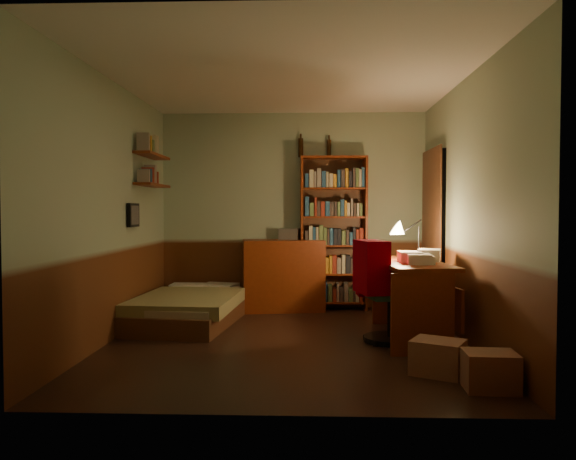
{
  "coord_description": "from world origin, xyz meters",
  "views": [
    {
      "loc": [
        0.22,
        -5.5,
        1.3
      ],
      "look_at": [
        0.0,
        0.25,
        1.1
      ],
      "focal_mm": 35.0,
      "sensor_mm": 36.0,
      "label": 1
    }
  ],
  "objects_px": {
    "desk": "(408,300)",
    "bed": "(191,297)",
    "bookshelf": "(333,233)",
    "mini_stereo": "(290,234)",
    "cardboard_box_a": "(490,371)",
    "cardboard_box_b": "(438,357)",
    "office_chair": "(390,293)",
    "desk_lamp": "(419,235)",
    "dresser": "(283,275)"
  },
  "relations": [
    {
      "from": "bookshelf",
      "to": "mini_stereo",
      "type": "bearing_deg",
      "value": 172.82
    },
    {
      "from": "bookshelf",
      "to": "desk_lamp",
      "type": "height_order",
      "value": "bookshelf"
    },
    {
      "from": "bed",
      "to": "mini_stereo",
      "type": "xyz_separation_m",
      "value": [
        1.13,
        0.92,
        0.71
      ]
    },
    {
      "from": "mini_stereo",
      "to": "office_chair",
      "type": "relative_size",
      "value": 0.27
    },
    {
      "from": "bed",
      "to": "dresser",
      "type": "xyz_separation_m",
      "value": [
        1.05,
        0.79,
        0.17
      ]
    },
    {
      "from": "mini_stereo",
      "to": "bookshelf",
      "type": "relative_size",
      "value": 0.13
    },
    {
      "from": "bed",
      "to": "desk",
      "type": "xyz_separation_m",
      "value": [
        2.4,
        -0.74,
        0.11
      ]
    },
    {
      "from": "office_chair",
      "to": "cardboard_box_b",
      "type": "xyz_separation_m",
      "value": [
        0.22,
        -1.09,
        -0.35
      ]
    },
    {
      "from": "bed",
      "to": "bookshelf",
      "type": "distance_m",
      "value": 2.05
    },
    {
      "from": "mini_stereo",
      "to": "bookshelf",
      "type": "xyz_separation_m",
      "value": [
        0.57,
        -0.04,
        0.01
      ]
    },
    {
      "from": "dresser",
      "to": "mini_stereo",
      "type": "distance_m",
      "value": 0.55
    },
    {
      "from": "bookshelf",
      "to": "desk",
      "type": "relative_size",
      "value": 1.37
    },
    {
      "from": "desk",
      "to": "cardboard_box_a",
      "type": "distance_m",
      "value": 1.71
    },
    {
      "from": "desk_lamp",
      "to": "cardboard_box_b",
      "type": "xyz_separation_m",
      "value": [
        -0.15,
        -1.6,
        -0.9
      ]
    },
    {
      "from": "cardboard_box_a",
      "to": "cardboard_box_b",
      "type": "height_order",
      "value": "cardboard_box_a"
    },
    {
      "from": "bookshelf",
      "to": "desk",
      "type": "distance_m",
      "value": 1.87
    },
    {
      "from": "office_chair",
      "to": "cardboard_box_b",
      "type": "distance_m",
      "value": 1.17
    },
    {
      "from": "dresser",
      "to": "desk",
      "type": "bearing_deg",
      "value": -57.0
    },
    {
      "from": "cardboard_box_b",
      "to": "desk_lamp",
      "type": "bearing_deg",
      "value": 84.52
    },
    {
      "from": "mini_stereo",
      "to": "cardboard_box_a",
      "type": "distance_m",
      "value": 3.77
    },
    {
      "from": "bed",
      "to": "mini_stereo",
      "type": "height_order",
      "value": "mini_stereo"
    },
    {
      "from": "mini_stereo",
      "to": "desk",
      "type": "bearing_deg",
      "value": -38.75
    },
    {
      "from": "bed",
      "to": "desk_lamp",
      "type": "xyz_separation_m",
      "value": [
        2.56,
        -0.43,
        0.76
      ]
    },
    {
      "from": "bookshelf",
      "to": "cardboard_box_b",
      "type": "xyz_separation_m",
      "value": [
        0.71,
        -2.91,
        -0.87
      ]
    },
    {
      "from": "desk_lamp",
      "to": "office_chair",
      "type": "distance_m",
      "value": 0.84
    },
    {
      "from": "bookshelf",
      "to": "cardboard_box_b",
      "type": "bearing_deg",
      "value": -79.51
    },
    {
      "from": "desk_lamp",
      "to": "office_chair",
      "type": "xyz_separation_m",
      "value": [
        -0.37,
        -0.51,
        -0.56
      ]
    },
    {
      "from": "desk_lamp",
      "to": "bed",
      "type": "bearing_deg",
      "value": -179.44
    },
    {
      "from": "dresser",
      "to": "cardboard_box_a",
      "type": "relative_size",
      "value": 2.8
    },
    {
      "from": "desk",
      "to": "bed",
      "type": "bearing_deg",
      "value": 156.64
    },
    {
      "from": "dresser",
      "to": "bookshelf",
      "type": "relative_size",
      "value": 0.52
    },
    {
      "from": "mini_stereo",
      "to": "cardboard_box_b",
      "type": "relative_size",
      "value": 0.68
    },
    {
      "from": "desk",
      "to": "cardboard_box_a",
      "type": "relative_size",
      "value": 3.96
    },
    {
      "from": "mini_stereo",
      "to": "desk_lamp",
      "type": "distance_m",
      "value": 1.96
    },
    {
      "from": "mini_stereo",
      "to": "cardboard_box_a",
      "type": "bearing_deg",
      "value": -50.87
    },
    {
      "from": "bookshelf",
      "to": "desk_lamp",
      "type": "xyz_separation_m",
      "value": [
        0.86,
        -1.31,
        0.04
      ]
    },
    {
      "from": "bed",
      "to": "bookshelf",
      "type": "bearing_deg",
      "value": 34.02
    },
    {
      "from": "desk",
      "to": "desk_lamp",
      "type": "distance_m",
      "value": 0.74
    },
    {
      "from": "bed",
      "to": "desk",
      "type": "relative_size",
      "value": 1.31
    },
    {
      "from": "bed",
      "to": "desk",
      "type": "distance_m",
      "value": 2.51
    },
    {
      "from": "desk",
      "to": "cardboard_box_b",
      "type": "height_order",
      "value": "desk"
    },
    {
      "from": "desk",
      "to": "dresser",
      "type": "bearing_deg",
      "value": 125.16
    },
    {
      "from": "bookshelf",
      "to": "cardboard_box_a",
      "type": "relative_size",
      "value": 5.44
    },
    {
      "from": "bookshelf",
      "to": "cardboard_box_b",
      "type": "height_order",
      "value": "bookshelf"
    },
    {
      "from": "bed",
      "to": "office_chair",
      "type": "height_order",
      "value": "office_chair"
    },
    {
      "from": "mini_stereo",
      "to": "cardboard_box_a",
      "type": "xyz_separation_m",
      "value": [
        1.57,
        -3.32,
        -0.85
      ]
    },
    {
      "from": "desk_lamp",
      "to": "cardboard_box_b",
      "type": "relative_size",
      "value": 1.33
    },
    {
      "from": "desk",
      "to": "office_chair",
      "type": "bearing_deg",
      "value": -144.04
    },
    {
      "from": "bookshelf",
      "to": "desk_lamp",
      "type": "relative_size",
      "value": 3.88
    },
    {
      "from": "mini_stereo",
      "to": "desk",
      "type": "distance_m",
      "value": 2.17
    }
  ]
}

